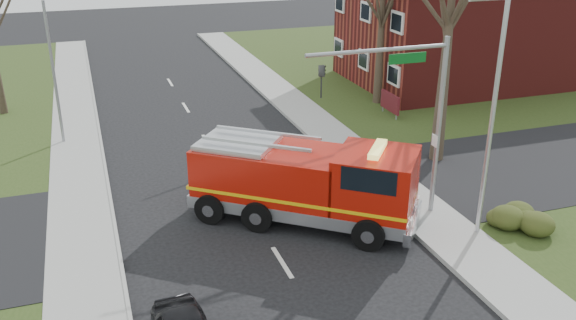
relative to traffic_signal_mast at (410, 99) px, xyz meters
name	(u,v)px	position (x,y,z in m)	size (l,w,h in m)	color
ground	(282,262)	(-5.21, -1.50, -4.71)	(120.00, 120.00, 0.00)	black
sidewalk_right	(445,231)	(0.99, -1.50, -4.63)	(2.40, 80.00, 0.15)	#9F9F99
sidewalk_left	(86,296)	(-11.41, -1.50, -4.63)	(2.40, 80.00, 0.15)	#9F9F99
brick_building	(469,27)	(13.79, 16.50, -1.05)	(15.40, 10.40, 7.25)	maroon
health_center_sign	(390,102)	(5.29, 11.00, -3.83)	(0.12, 2.00, 1.40)	#53131A
hedge_corner	(530,219)	(3.79, -2.50, -4.13)	(2.80, 2.00, 0.90)	#2F3D16
traffic_signal_mast	(410,99)	(0.00, 0.00, 0.00)	(5.29, 0.18, 6.80)	gray
streetlight_pole	(491,114)	(1.93, -2.00, -0.16)	(1.48, 0.16, 8.40)	#B7BABF
utility_pole_far	(54,75)	(-12.01, 12.50, -1.21)	(0.14, 0.14, 7.00)	gray
fire_engine	(306,184)	(-3.42, 1.05, -3.23)	(8.10, 7.15, 3.27)	#A91307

